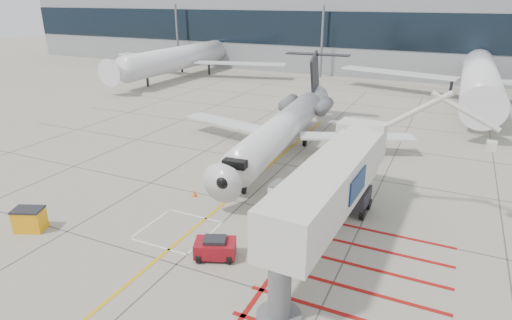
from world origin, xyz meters
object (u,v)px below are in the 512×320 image
at_px(jet_bridge, 327,195).
at_px(pushback_tug, 215,247).
at_px(regional_jet, 275,119).
at_px(spill_bin, 30,219).

relative_size(jet_bridge, pushback_tug, 8.00).
relative_size(regional_jet, jet_bridge, 1.67).
distance_m(regional_jet, jet_bridge, 14.21).
distance_m(regional_jet, spill_bin, 19.44).
relative_size(regional_jet, spill_bin, 17.53).
bearing_deg(jet_bridge, spill_bin, -160.39).
xyz_separation_m(jet_bridge, spill_bin, (-16.89, -5.24, -2.78)).
bearing_deg(regional_jet, pushback_tug, -83.80).
bearing_deg(regional_jet, jet_bridge, -60.27).
xyz_separation_m(pushback_tug, spill_bin, (-11.69, -2.22, 0.08)).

